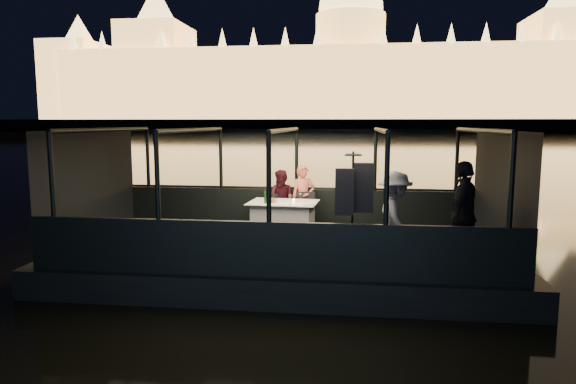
# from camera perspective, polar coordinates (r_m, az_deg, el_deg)

# --- Properties ---
(river_water) EXTENTS (500.00, 500.00, 0.00)m
(river_water) POSITION_cam_1_polar(r_m,az_deg,el_deg) (89.85, 6.34, 5.77)
(river_water) COLOR black
(river_water) RESTS_ON ground
(boat_hull) EXTENTS (8.60, 4.40, 1.00)m
(boat_hull) POSITION_cam_1_polar(r_m,az_deg,el_deg) (10.31, -0.28, -8.87)
(boat_hull) COLOR black
(boat_hull) RESTS_ON river_water
(boat_deck) EXTENTS (8.00, 4.00, 0.04)m
(boat_deck) POSITION_cam_1_polar(r_m,az_deg,el_deg) (10.18, -0.28, -6.28)
(boat_deck) COLOR black
(boat_deck) RESTS_ON boat_hull
(gunwale_port) EXTENTS (8.00, 0.08, 0.90)m
(gunwale_port) POSITION_cam_1_polar(r_m,az_deg,el_deg) (12.03, 0.95, -1.82)
(gunwale_port) COLOR black
(gunwale_port) RESTS_ON boat_deck
(gunwale_starboard) EXTENTS (8.00, 0.08, 0.90)m
(gunwale_starboard) POSITION_cam_1_polar(r_m,az_deg,el_deg) (8.14, -2.11, -6.44)
(gunwale_starboard) COLOR black
(gunwale_starboard) RESTS_ON boat_deck
(cabin_glass_port) EXTENTS (8.00, 0.02, 1.40)m
(cabin_glass_port) POSITION_cam_1_polar(r_m,az_deg,el_deg) (11.89, 0.96, 3.65)
(cabin_glass_port) COLOR #99B2B2
(cabin_glass_port) RESTS_ON gunwale_port
(cabin_glass_starboard) EXTENTS (8.00, 0.02, 1.40)m
(cabin_glass_starboard) POSITION_cam_1_polar(r_m,az_deg,el_deg) (7.94, -2.15, 1.63)
(cabin_glass_starboard) COLOR #99B2B2
(cabin_glass_starboard) RESTS_ON gunwale_starboard
(cabin_roof_glass) EXTENTS (8.00, 4.00, 0.02)m
(cabin_roof_glass) POSITION_cam_1_polar(r_m,az_deg,el_deg) (9.88, -0.29, 6.89)
(cabin_roof_glass) COLOR #99B2B2
(cabin_roof_glass) RESTS_ON boat_deck
(end_wall_fore) EXTENTS (0.02, 4.00, 2.30)m
(end_wall_fore) POSITION_cam_1_polar(r_m,az_deg,el_deg) (11.20, -21.03, 0.57)
(end_wall_fore) COLOR black
(end_wall_fore) RESTS_ON boat_deck
(end_wall_aft) EXTENTS (0.02, 4.00, 2.30)m
(end_wall_aft) POSITION_cam_1_polar(r_m,az_deg,el_deg) (10.25, 22.49, -0.11)
(end_wall_aft) COLOR black
(end_wall_aft) RESTS_ON boat_deck
(canopy_ribs) EXTENTS (8.00, 4.00, 2.30)m
(canopy_ribs) POSITION_cam_1_polar(r_m,az_deg,el_deg) (9.96, -0.29, 0.26)
(canopy_ribs) COLOR black
(canopy_ribs) RESTS_ON boat_deck
(embankment) EXTENTS (400.00, 140.00, 6.00)m
(embankment) POSITION_cam_1_polar(r_m,az_deg,el_deg) (219.81, 6.85, 7.14)
(embankment) COLOR #423D33
(embankment) RESTS_ON ground
(parliament_building) EXTENTS (220.00, 32.00, 60.00)m
(parliament_building) POSITION_cam_1_polar(r_m,az_deg,el_deg) (186.63, 6.92, 15.67)
(parliament_building) COLOR #F2D18C
(parliament_building) RESTS_ON embankment
(dining_table_central) EXTENTS (1.52, 1.15, 0.77)m
(dining_table_central) POSITION_cam_1_polar(r_m,az_deg,el_deg) (11.01, -0.53, -3.06)
(dining_table_central) COLOR white
(dining_table_central) RESTS_ON boat_deck
(chair_port_left) EXTENTS (0.51, 0.51, 0.83)m
(chair_port_left) POSITION_cam_1_polar(r_m,az_deg,el_deg) (11.55, -1.42, -2.22)
(chair_port_left) COLOR black
(chair_port_left) RESTS_ON boat_deck
(chair_port_right) EXTENTS (0.42, 0.42, 0.90)m
(chair_port_right) POSITION_cam_1_polar(r_m,az_deg,el_deg) (11.39, 1.88, -2.36)
(chair_port_right) COLOR black
(chair_port_right) RESTS_ON boat_deck
(coat_stand) EXTENTS (0.68, 0.63, 1.97)m
(coat_stand) POSITION_cam_1_polar(r_m,az_deg,el_deg) (8.61, 7.15, -2.65)
(coat_stand) COLOR black
(coat_stand) RESTS_ON boat_deck
(person_woman_coral) EXTENTS (0.62, 0.51, 1.49)m
(person_woman_coral) POSITION_cam_1_polar(r_m,az_deg,el_deg) (11.61, 1.70, -0.67)
(person_woman_coral) COLOR #E86E54
(person_woman_coral) RESTS_ON boat_deck
(person_man_maroon) EXTENTS (0.77, 0.67, 1.38)m
(person_man_maroon) POSITION_cam_1_polar(r_m,az_deg,el_deg) (11.67, -0.64, -0.63)
(person_man_maroon) COLOR #3C101A
(person_man_maroon) RESTS_ON boat_deck
(passenger_stripe) EXTENTS (0.78, 1.14, 1.62)m
(passenger_stripe) POSITION_cam_1_polar(r_m,az_deg,el_deg) (9.04, 11.78, -2.59)
(passenger_stripe) COLOR white
(passenger_stripe) RESTS_ON boat_deck
(passenger_dark) EXTENTS (0.88, 1.16, 1.83)m
(passenger_dark) POSITION_cam_1_polar(r_m,az_deg,el_deg) (9.01, 18.87, -2.88)
(passenger_dark) COLOR black
(passenger_dark) RESTS_ON boat_deck
(wine_bottle) EXTENTS (0.08, 0.08, 0.30)m
(wine_bottle) POSITION_cam_1_polar(r_m,az_deg,el_deg) (10.72, -2.51, -0.48)
(wine_bottle) COLOR #153B1A
(wine_bottle) RESTS_ON dining_table_central
(bread_basket) EXTENTS (0.26, 0.26, 0.08)m
(bread_basket) POSITION_cam_1_polar(r_m,az_deg,el_deg) (10.86, -1.85, -0.96)
(bread_basket) COLOR olive
(bread_basket) RESTS_ON dining_table_central
(amber_candle) EXTENTS (0.07, 0.07, 0.08)m
(amber_candle) POSITION_cam_1_polar(r_m,az_deg,el_deg) (10.75, 0.64, -1.04)
(amber_candle) COLOR gold
(amber_candle) RESTS_ON dining_table_central
(plate_near) EXTENTS (0.28, 0.28, 0.02)m
(plate_near) POSITION_cam_1_polar(r_m,az_deg,el_deg) (10.53, 2.26, -1.41)
(plate_near) COLOR silver
(plate_near) RESTS_ON dining_table_central
(plate_far) EXTENTS (0.34, 0.34, 0.02)m
(plate_far) POSITION_cam_1_polar(r_m,az_deg,el_deg) (10.99, -1.72, -1.03)
(plate_far) COLOR white
(plate_far) RESTS_ON dining_table_central
(wine_glass_white) EXTENTS (0.08, 0.08, 0.18)m
(wine_glass_white) POSITION_cam_1_polar(r_m,az_deg,el_deg) (10.65, -2.21, -0.83)
(wine_glass_white) COLOR silver
(wine_glass_white) RESTS_ON dining_table_central
(wine_glass_red) EXTENTS (0.07, 0.07, 0.18)m
(wine_glass_red) POSITION_cam_1_polar(r_m,az_deg,el_deg) (10.97, 1.38, -0.58)
(wine_glass_red) COLOR silver
(wine_glass_red) RESTS_ON dining_table_central
(wine_glass_empty) EXTENTS (0.08, 0.08, 0.21)m
(wine_glass_empty) POSITION_cam_1_polar(r_m,az_deg,el_deg) (10.52, 0.22, -0.93)
(wine_glass_empty) COLOR white
(wine_glass_empty) RESTS_ON dining_table_central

